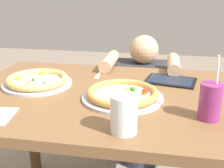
# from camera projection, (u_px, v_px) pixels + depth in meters

# --- Properties ---
(dining_table) EXTENTS (1.27, 0.88, 0.75)m
(dining_table) POSITION_uv_depth(u_px,v_px,m) (103.00, 115.00, 1.29)
(dining_table) COLOR brown
(dining_table) RESTS_ON ground
(pizza_near) EXTENTS (0.34, 0.34, 0.04)m
(pizza_near) POSITION_uv_depth(u_px,v_px,m) (123.00, 94.00, 1.18)
(pizza_near) COLOR #B7B7BC
(pizza_near) RESTS_ON dining_table
(pizza_far) EXTENTS (0.33, 0.33, 0.04)m
(pizza_far) POSITION_uv_depth(u_px,v_px,m) (37.00, 81.00, 1.35)
(pizza_far) COLOR #B7B7BC
(pizza_far) RESTS_ON dining_table
(drink_cup_colored) EXTENTS (0.08, 0.08, 0.24)m
(drink_cup_colored) POSITION_uv_depth(u_px,v_px,m) (210.00, 101.00, 0.99)
(drink_cup_colored) COLOR #8C2D72
(drink_cup_colored) RESTS_ON dining_table
(water_cup_clear) EXTENTS (0.09, 0.09, 0.13)m
(water_cup_clear) POSITION_uv_depth(u_px,v_px,m) (124.00, 114.00, 0.90)
(water_cup_clear) COLOR silver
(water_cup_clear) RESTS_ON dining_table
(fork) EXTENTS (0.02, 0.20, 0.00)m
(fork) POSITION_uv_depth(u_px,v_px,m) (99.00, 73.00, 1.52)
(fork) COLOR silver
(fork) RESTS_ON dining_table
(tablet) EXTENTS (0.27, 0.21, 0.01)m
(tablet) POSITION_uv_depth(u_px,v_px,m) (171.00, 81.00, 1.40)
(tablet) COLOR black
(tablet) RESTS_ON dining_table
(diner_seated) EXTENTS (0.44, 0.53, 0.91)m
(diner_seated) POSITION_uv_depth(u_px,v_px,m) (142.00, 108.00, 1.94)
(diner_seated) COLOR #333847
(diner_seated) RESTS_ON ground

